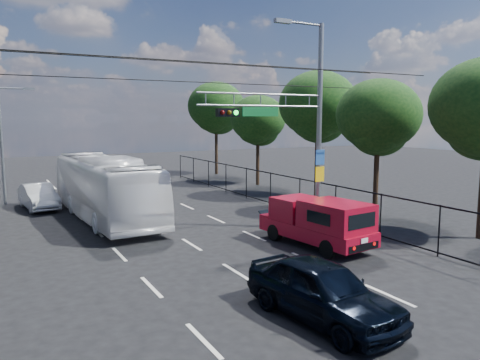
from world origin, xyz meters
TOP-DOWN VIEW (x-y plane):
  - ground at (0.00, 0.00)m, footprint 120.00×120.00m
  - lane_markings at (-0.00, 14.00)m, footprint 6.12×38.00m
  - signal_mast at (5.28, 7.99)m, footprint 6.43×0.39m
  - streetlight_left at (-6.33, 22.00)m, footprint 2.09×0.22m
  - utility_wires at (0.00, 8.83)m, footprint 22.00×5.04m
  - fence_right at (7.60, 12.17)m, footprint 0.06×34.03m
  - tree_right_b at (11.22, 9.02)m, footprint 4.50×4.50m
  - tree_right_c at (11.82, 15.02)m, footprint 5.10×5.10m
  - tree_right_d at (11.42, 22.02)m, footprint 4.32×4.32m
  - tree_right_e at (11.62, 30.02)m, footprint 5.28×5.28m
  - red_pickup at (4.46, 5.37)m, footprint 2.52×5.48m
  - navy_hatchback at (0.20, -0.39)m, footprint 2.38×4.84m
  - white_bus at (-2.00, 14.86)m, footprint 3.33×11.87m
  - white_van at (-4.83, 19.45)m, footprint 2.03×4.51m

SIDE VIEW (x-z plane):
  - ground at x=0.00m, z-range 0.00..0.00m
  - lane_markings at x=0.00m, z-range 0.00..0.01m
  - white_van at x=-4.83m, z-range 0.00..1.44m
  - navy_hatchback at x=0.20m, z-range 0.00..1.59m
  - fence_right at x=7.60m, z-range 0.03..2.03m
  - red_pickup at x=4.46m, z-range 0.07..2.04m
  - white_bus at x=-2.00m, z-range 0.00..3.27m
  - streetlight_left at x=-6.33m, z-range 0.40..7.48m
  - tree_right_d at x=11.42m, z-range 1.34..8.36m
  - tree_right_b at x=11.22m, z-range 1.40..8.71m
  - signal_mast at x=5.28m, z-range 0.49..9.99m
  - tree_right_c at x=11.82m, z-range 1.59..9.88m
  - tree_right_e at x=11.62m, z-range 1.65..10.23m
  - utility_wires at x=0.00m, z-range 6.86..7.60m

